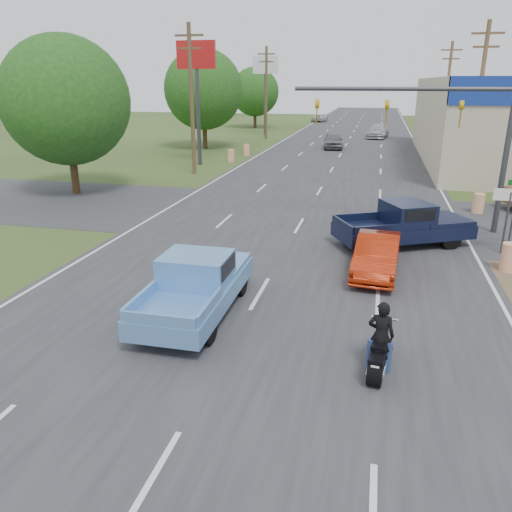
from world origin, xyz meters
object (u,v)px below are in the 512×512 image
(distant_car_grey, at_px, (333,141))
(navy_pickup, at_px, (406,224))
(rider, at_px, (380,339))
(blue_pickup, at_px, (197,283))
(red_convertible, at_px, (377,255))
(motorcycle, at_px, (379,354))
(distant_car_silver, at_px, (378,131))
(distant_car_white, at_px, (320,118))

(distant_car_grey, bearing_deg, navy_pickup, -85.49)
(rider, distance_m, navy_pickup, 9.89)
(distant_car_grey, bearing_deg, blue_pickup, -96.53)
(red_convertible, bearing_deg, motorcycle, -84.88)
(rider, relative_size, distant_car_silver, 0.31)
(blue_pickup, xyz_separation_m, navy_pickup, (6.05, 7.83, 0.02))
(distant_car_silver, bearing_deg, red_convertible, -81.77)
(distant_car_silver, bearing_deg, navy_pickup, -80.22)
(motorcycle, bearing_deg, distant_car_silver, 97.16)
(motorcycle, relative_size, blue_pickup, 0.39)
(red_convertible, xyz_separation_m, motorcycle, (0.13, -6.36, -0.20))
(rider, bearing_deg, distant_car_grey, -76.76)
(red_convertible, distance_m, motorcycle, 6.36)
(blue_pickup, relative_size, navy_pickup, 0.92)
(distant_car_grey, relative_size, distant_car_white, 1.06)
(motorcycle, relative_size, rider, 1.26)
(blue_pickup, bearing_deg, distant_car_white, 93.71)
(navy_pickup, bearing_deg, rider, -33.28)
(motorcycle, xyz_separation_m, distant_car_silver, (-0.50, 51.71, 0.31))
(red_convertible, bearing_deg, distant_car_grey, 101.60)
(navy_pickup, distance_m, distant_car_silver, 41.85)
(blue_pickup, xyz_separation_m, distant_car_silver, (4.57, 49.65, -0.11))
(red_convertible, distance_m, distant_car_silver, 45.35)
(motorcycle, bearing_deg, rider, 90.00)
(red_convertible, xyz_separation_m, distant_car_silver, (-0.37, 45.35, 0.11))
(motorcycle, distance_m, distant_car_grey, 40.85)
(rider, bearing_deg, motorcycle, 90.00)
(motorcycle, bearing_deg, distant_car_white, 104.25)
(red_convertible, bearing_deg, blue_pickup, -135.02)
(red_convertible, relative_size, rider, 2.46)
(motorcycle, distance_m, navy_pickup, 9.95)
(motorcycle, bearing_deg, blue_pickup, 164.46)
(motorcycle, bearing_deg, distant_car_grey, 103.23)
(red_convertible, distance_m, distant_car_white, 69.90)
(blue_pickup, relative_size, distant_car_white, 1.23)
(blue_pickup, bearing_deg, distant_car_grey, 89.24)
(motorcycle, height_order, distant_car_grey, distant_car_grey)
(blue_pickup, distance_m, distant_car_white, 73.65)
(blue_pickup, bearing_deg, rider, -21.90)
(rider, relative_size, distant_car_white, 0.38)
(motorcycle, height_order, rider, rider)
(red_convertible, height_order, blue_pickup, blue_pickup)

